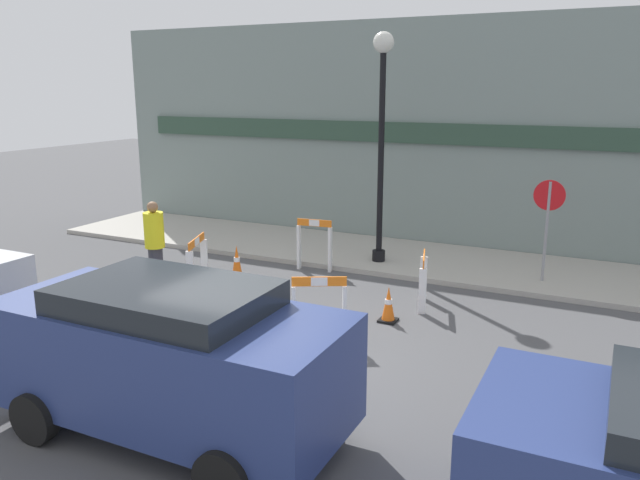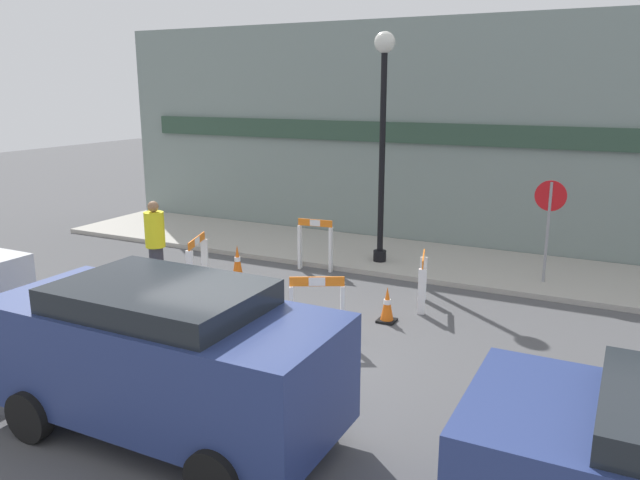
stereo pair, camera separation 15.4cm
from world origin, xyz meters
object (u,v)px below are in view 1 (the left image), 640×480
(streetlamp_post, at_px, (382,117))
(stop_sign, at_px, (548,214))
(parked_car_1, at_px, (170,352))
(person_worker, at_px, (155,243))

(streetlamp_post, height_order, stop_sign, streetlamp_post)
(streetlamp_post, bearing_deg, parked_car_1, -87.22)
(streetlamp_post, height_order, parked_car_1, streetlamp_post)
(person_worker, relative_size, parked_car_1, 0.43)
(stop_sign, relative_size, person_worker, 1.16)
(person_worker, distance_m, parked_car_1, 5.57)
(streetlamp_post, height_order, person_worker, streetlamp_post)
(stop_sign, distance_m, person_worker, 7.72)
(parked_car_1, bearing_deg, person_worker, 132.24)
(person_worker, bearing_deg, parked_car_1, -64.24)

